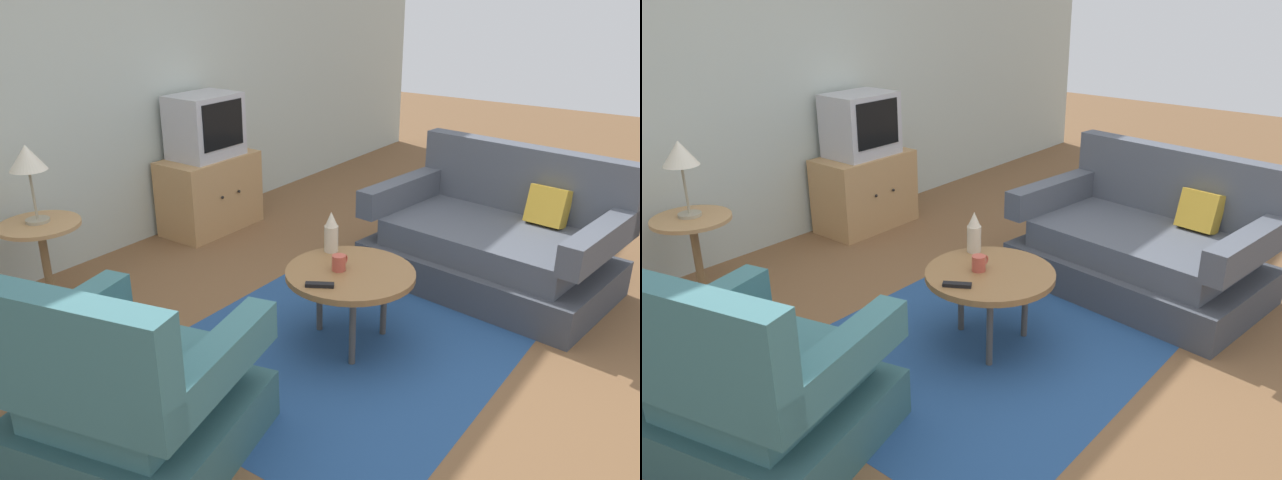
{
  "view_description": "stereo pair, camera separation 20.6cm",
  "coord_description": "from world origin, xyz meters",
  "views": [
    {
      "loc": [
        -2.71,
        -1.54,
        1.92
      ],
      "look_at": [
        0.04,
        0.44,
        0.55
      ],
      "focal_mm": 36.06,
      "sensor_mm": 36.0,
      "label": 1
    },
    {
      "loc": [
        -2.59,
        -1.7,
        1.92
      ],
      "look_at": [
        0.04,
        0.44,
        0.55
      ],
      "focal_mm": 36.06,
      "sensor_mm": 36.0,
      "label": 2
    }
  ],
  "objects": [
    {
      "name": "vase",
      "position": [
        0.15,
        0.44,
        0.56
      ],
      "size": [
        0.08,
        0.08,
        0.24
      ],
      "color": "beige",
      "rests_on": "coffee_table"
    },
    {
      "name": "table_lamp",
      "position": [
        -0.73,
        2.01,
        0.94
      ],
      "size": [
        0.22,
        0.22,
        0.48
      ],
      "color": "#9E937A",
      "rests_on": "side_table"
    },
    {
      "name": "ground_plane",
      "position": [
        0.0,
        0.0,
        0.0
      ],
      "size": [
        16.0,
        16.0,
        0.0
      ],
      "primitive_type": "plane",
      "color": "brown"
    },
    {
      "name": "armchair",
      "position": [
        -1.36,
        0.43,
        0.3
      ],
      "size": [
        1.07,
        1.11,
        0.92
      ],
      "rotation": [
        0.0,
        0.0,
        -1.33
      ],
      "color": "#325C60",
      "rests_on": "ground"
    },
    {
      "name": "side_table",
      "position": [
        -0.74,
        1.98,
        0.4
      ],
      "size": [
        0.49,
        0.49,
        0.55
      ],
      "color": "tan",
      "rests_on": "ground"
    },
    {
      "name": "couch",
      "position": [
        1.23,
        -0.16,
        0.29
      ],
      "size": [
        1.14,
        1.65,
        0.89
      ],
      "rotation": [
        0.0,
        0.0,
        1.45
      ],
      "color": "#3E424B",
      "rests_on": "ground"
    },
    {
      "name": "mug",
      "position": [
        -0.04,
        0.25,
        0.49
      ],
      "size": [
        0.12,
        0.08,
        0.09
      ],
      "color": "#B74C3D",
      "rests_on": "coffee_table"
    },
    {
      "name": "tv_stand",
      "position": [
        0.85,
        2.13,
        0.31
      ],
      "size": [
        0.8,
        0.47,
        0.61
      ],
      "color": "tan",
      "rests_on": "ground"
    },
    {
      "name": "television",
      "position": [
        0.85,
        2.13,
        0.86
      ],
      "size": [
        0.53,
        0.4,
        0.5
      ],
      "color": "#B7B7BC",
      "rests_on": "tv_stand"
    },
    {
      "name": "coffee_table",
      "position": [
        -0.02,
        0.19,
        0.41
      ],
      "size": [
        0.72,
        0.72,
        0.45
      ],
      "color": "olive",
      "rests_on": "ground"
    },
    {
      "name": "tv_remote_dark",
      "position": [
        -0.27,
        0.21,
        0.46
      ],
      "size": [
        0.11,
        0.15,
        0.02
      ],
      "rotation": [
        0.0,
        0.0,
        2.11
      ],
      "color": "black",
      "rests_on": "coffee_table"
    },
    {
      "name": "back_wall",
      "position": [
        0.0,
        2.45,
        1.35
      ],
      "size": [
        9.0,
        0.12,
        2.7
      ],
      "primitive_type": "cube",
      "color": "#B2BCB2",
      "rests_on": "ground"
    },
    {
      "name": "area_rug",
      "position": [
        -0.02,
        0.19,
        0.0
      ],
      "size": [
        2.25,
        1.74,
        0.0
      ],
      "primitive_type": "cube",
      "color": "navy",
      "rests_on": "ground"
    }
  ]
}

